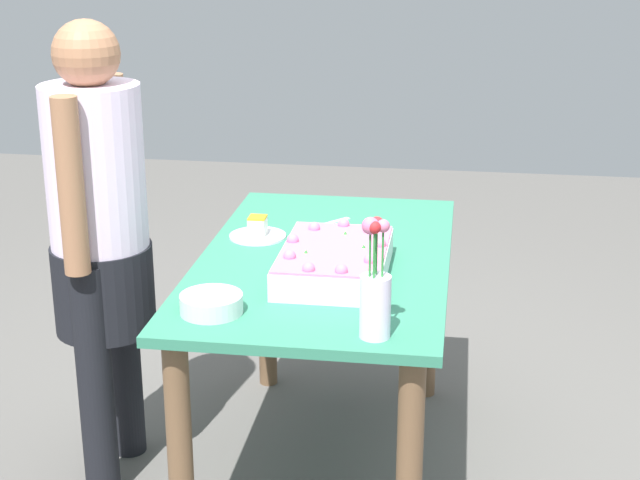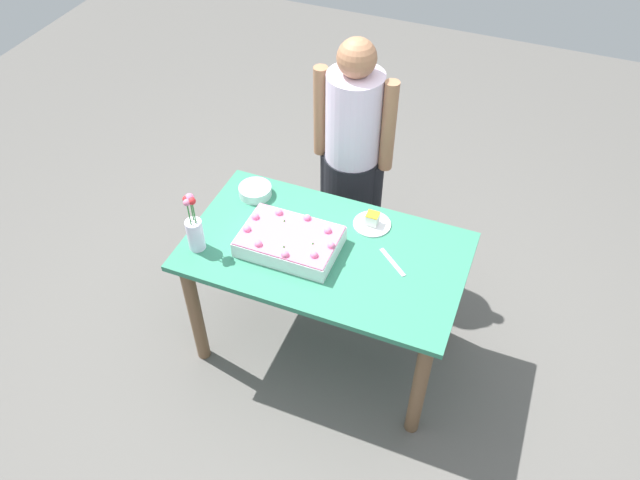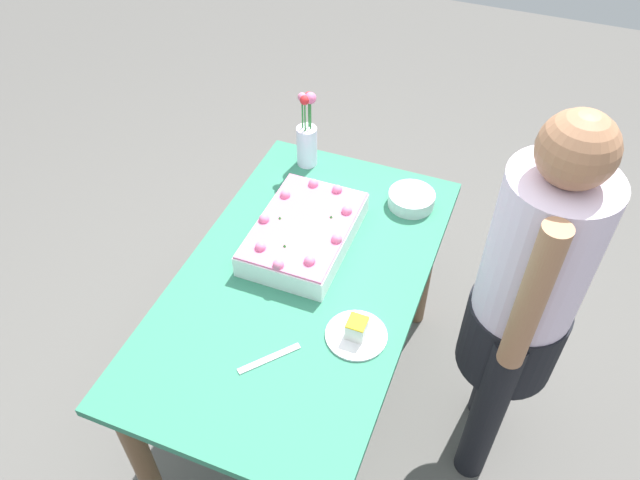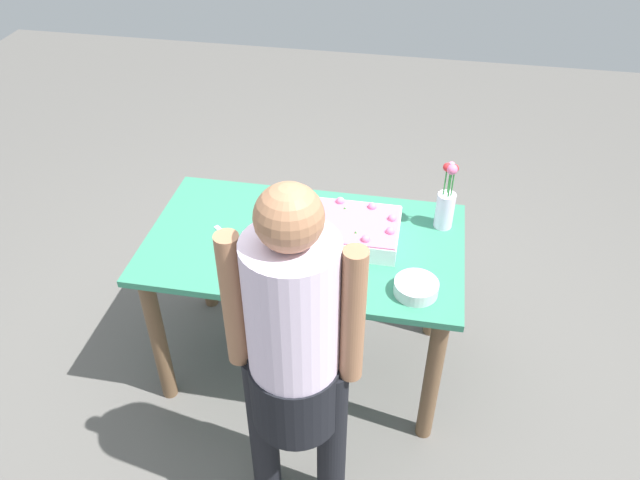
{
  "view_description": "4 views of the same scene",
  "coord_description": "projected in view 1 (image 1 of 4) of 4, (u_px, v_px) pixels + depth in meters",
  "views": [
    {
      "loc": [
        -2.84,
        -0.41,
        1.8
      ],
      "look_at": [
        -0.13,
        -0.0,
        0.86
      ],
      "focal_mm": 55.0,
      "sensor_mm": 36.0,
      "label": 1
    },
    {
      "loc": [
        0.74,
        -1.93,
        2.89
      ],
      "look_at": [
        -0.0,
        -0.05,
        0.87
      ],
      "focal_mm": 35.0,
      "sensor_mm": 36.0,
      "label": 2
    },
    {
      "loc": [
        1.24,
        0.56,
        2.28
      ],
      "look_at": [
        -0.15,
        0.01,
        0.8
      ],
      "focal_mm": 35.0,
      "sensor_mm": 36.0,
      "label": 3
    },
    {
      "loc": [
        -0.44,
        2.02,
        2.39
      ],
      "look_at": [
        -0.08,
        0.04,
        0.8
      ],
      "focal_mm": 35.0,
      "sensor_mm": 36.0,
      "label": 4
    }
  ],
  "objects": [
    {
      "name": "ground_plane",
      "position": [
        324.0,
        469.0,
        3.3
      ],
      "size": [
        8.0,
        8.0,
        0.0
      ],
      "primitive_type": "plane",
      "color": "#5B5855"
    },
    {
      "name": "dining_table",
      "position": [
        325.0,
        297.0,
        3.09
      ],
      "size": [
        1.34,
        0.77,
        0.76
      ],
      "color": "#317C5E",
      "rests_on": "ground_plane"
    },
    {
      "name": "sheet_cake",
      "position": [
        335.0,
        261.0,
        2.88
      ],
      "size": [
        0.46,
        0.31,
        0.11
      ],
      "color": "white",
      "rests_on": "dining_table"
    },
    {
      "name": "serving_plate_with_slice",
      "position": [
        258.0,
        232.0,
        3.22
      ],
      "size": [
        0.19,
        0.19,
        0.07
      ],
      "color": "white",
      "rests_on": "dining_table"
    },
    {
      "name": "cake_knife",
      "position": [
        328.0,
        224.0,
        3.36
      ],
      "size": [
        0.16,
        0.14,
        0.0
      ],
      "primitive_type": "cube",
      "rotation": [
        0.0,
        0.0,
        5.58
      ],
      "color": "silver",
      "rests_on": "dining_table"
    },
    {
      "name": "flower_vase",
      "position": [
        375.0,
        293.0,
        2.45
      ],
      "size": [
        0.08,
        0.08,
        0.32
      ],
      "color": "white",
      "rests_on": "dining_table"
    },
    {
      "name": "fruit_bowl",
      "position": [
        211.0,
        304.0,
        2.62
      ],
      "size": [
        0.17,
        0.17,
        0.05
      ],
      "primitive_type": "cylinder",
      "color": "silver",
      "rests_on": "dining_table"
    },
    {
      "name": "person_standing",
      "position": [
        99.0,
        229.0,
        3.01
      ],
      "size": [
        0.45,
        0.31,
        1.49
      ],
      "rotation": [
        0.0,
        0.0,
        -1.57
      ],
      "color": "black",
      "rests_on": "ground_plane"
    }
  ]
}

